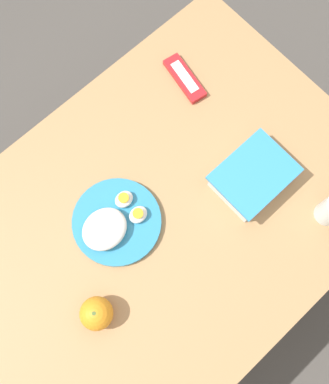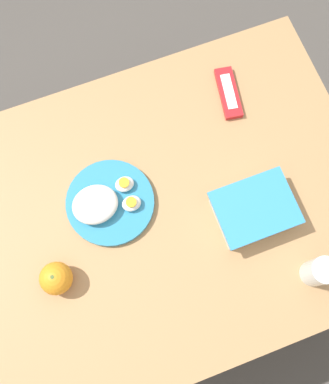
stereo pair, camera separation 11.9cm
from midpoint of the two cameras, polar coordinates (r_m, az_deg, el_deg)
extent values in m
plane|color=#4C4742|center=(1.92, -2.20, -8.10)|extent=(10.00, 10.00, 0.00)
cube|color=#AD7F51|center=(1.22, -3.43, -3.97)|extent=(1.21, 0.87, 0.03)
cylinder|color=#936C45|center=(1.80, 2.52, 14.62)|extent=(0.05, 0.05, 0.69)
cube|color=white|center=(1.21, 8.38, 1.30)|extent=(0.19, 0.14, 0.06)
cube|color=beige|center=(1.22, 8.31, 1.15)|extent=(0.17, 0.13, 0.04)
cube|color=#338CC6|center=(1.18, 8.62, 1.78)|extent=(0.20, 0.16, 0.01)
ellipsoid|color=tan|center=(1.22, 10.68, 2.33)|extent=(0.07, 0.05, 0.02)
ellipsoid|color=tan|center=(1.21, 8.30, 1.42)|extent=(0.05, 0.04, 0.03)
ellipsoid|color=tan|center=(1.20, 6.09, 0.30)|extent=(0.05, 0.04, 0.03)
sphere|color=orange|center=(1.16, -11.62, -15.43)|extent=(0.08, 0.08, 0.08)
cylinder|color=#4C662D|center=(1.12, -12.03, -15.42)|extent=(0.01, 0.01, 0.00)
cylinder|color=teal|center=(1.21, -8.85, -4.28)|extent=(0.24, 0.24, 0.02)
ellipsoid|color=white|center=(1.18, -10.48, -5.19)|extent=(0.12, 0.11, 0.05)
ellipsoid|color=white|center=(1.20, -7.97, -1.44)|extent=(0.05, 0.04, 0.03)
cylinder|color=#F4A823|center=(1.18, -8.06, -1.27)|extent=(0.03, 0.03, 0.01)
ellipsoid|color=white|center=(1.18, -6.20, -3.41)|extent=(0.05, 0.04, 0.03)
cylinder|color=#F4A823|center=(1.17, -6.28, -3.27)|extent=(0.03, 0.03, 0.01)
cube|color=red|center=(1.34, 0.00, 13.81)|extent=(0.08, 0.16, 0.02)
cube|color=white|center=(1.33, 0.00, 14.02)|extent=(0.05, 0.11, 0.00)
camera|label=1|loc=(0.06, -92.91, -10.56)|focal=42.00mm
camera|label=2|loc=(0.06, 87.09, 10.56)|focal=42.00mm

